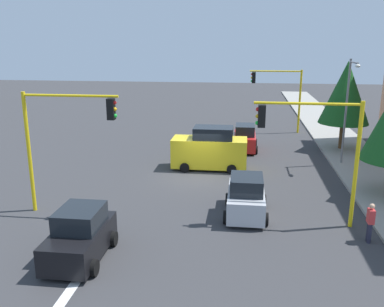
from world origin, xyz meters
TOP-DOWN VIEW (x-y plane):
  - ground_plane at (0.00, 0.00)m, footprint 120.00×120.00m
  - sidewalk_kerb at (-5.00, 10.50)m, footprint 80.00×4.00m
  - lane_arrow_near at (11.51, -3.00)m, footprint 2.40×1.10m
  - traffic_signal_far_left at (-14.00, 5.69)m, footprint 0.36×4.59m
  - traffic_signal_near_left at (6.00, 5.70)m, footprint 0.36×4.59m
  - traffic_signal_near_right at (6.00, -5.72)m, footprint 0.36×4.59m
  - street_lamp_curbside at (-3.61, 9.20)m, footprint 2.15×0.28m
  - tree_roadside_mid at (-8.00, 10.00)m, footprint 3.68×3.68m
  - delivery_van_yellow at (-2.00, 0.49)m, footprint 2.22×4.80m
  - car_black at (10.19, -3.45)m, footprint 3.68×2.10m
  - car_silver at (5.27, 2.82)m, footprint 3.67×2.03m
  - car_red at (-7.16, 2.72)m, footprint 3.78×1.92m
  - pedestrian_crossing at (7.46, 7.89)m, footprint 0.40×0.24m

SIDE VIEW (x-z plane):
  - ground_plane at x=0.00m, z-range 0.00..0.00m
  - lane_arrow_near at x=11.51m, z-range -0.54..0.56m
  - sidewalk_kerb at x=-5.00m, z-range 0.00..0.15m
  - car_red at x=-7.16m, z-range -0.09..1.88m
  - car_silver at x=5.27m, z-range -0.09..1.88m
  - car_black at x=10.19m, z-range -0.09..1.88m
  - pedestrian_crossing at x=7.46m, z-range 0.06..1.76m
  - delivery_van_yellow at x=-2.00m, z-range -0.11..2.67m
  - traffic_signal_far_left at x=-14.00m, z-range 1.17..6.81m
  - traffic_signal_near_left at x=6.00m, z-range 1.18..6.84m
  - traffic_signal_near_right at x=6.00m, z-range 1.20..7.04m
  - street_lamp_curbside at x=-3.61m, z-range 0.85..7.85m
  - tree_roadside_mid at x=-8.00m, z-range 1.03..7.73m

